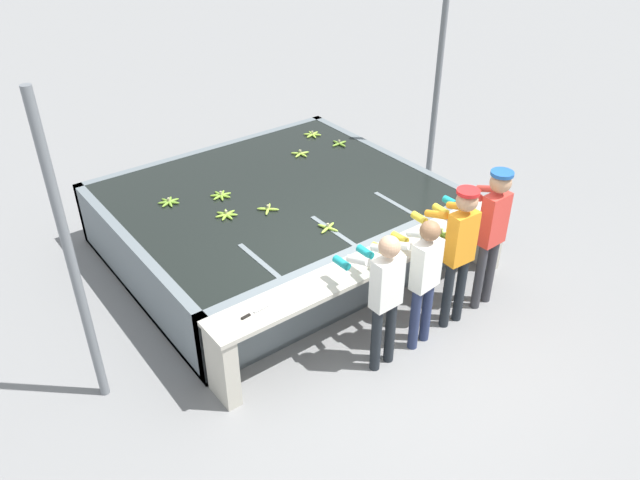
{
  "coord_description": "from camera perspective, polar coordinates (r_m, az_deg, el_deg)",
  "views": [
    {
      "loc": [
        -3.88,
        -3.89,
        4.71
      ],
      "look_at": [
        0.0,
        1.22,
        0.61
      ],
      "focal_mm": 35.0,
      "sensor_mm": 36.0,
      "label": 1
    }
  ],
  "objects": [
    {
      "name": "ground_plane",
      "position": [
        7.24,
        5.89,
        -8.23
      ],
      "size": [
        80.0,
        80.0,
        0.0
      ],
      "primitive_type": "plane",
      "color": "gray",
      "rests_on": "ground"
    },
    {
      "name": "wash_tank",
      "position": [
        8.4,
        -4.06,
        1.84
      ],
      "size": [
        4.1,
        3.52,
        0.87
      ],
      "color": "slate",
      "rests_on": "ground"
    },
    {
      "name": "work_ledge",
      "position": [
        6.99,
        4.93,
        -3.48
      ],
      "size": [
        4.1,
        0.45,
        0.87
      ],
      "color": "#B7B2A3",
      "rests_on": "ground"
    },
    {
      "name": "worker_0",
      "position": [
        6.24,
        5.85,
        -4.62
      ],
      "size": [
        0.41,
        0.71,
        1.61
      ],
      "color": "#1E2328",
      "rests_on": "ground"
    },
    {
      "name": "worker_1",
      "position": [
        6.57,
        9.35,
        -2.99
      ],
      "size": [
        0.45,
        0.72,
        1.57
      ],
      "color": "navy",
      "rests_on": "ground"
    },
    {
      "name": "worker_2",
      "position": [
        6.87,
        12.55,
        -0.36
      ],
      "size": [
        0.43,
        0.73,
        1.73
      ],
      "color": "#1E2328",
      "rests_on": "ground"
    },
    {
      "name": "worker_3",
      "position": [
        7.25,
        15.35,
        1.3
      ],
      "size": [
        0.41,
        0.73,
        1.77
      ],
      "color": "#38383D",
      "rests_on": "ground"
    },
    {
      "name": "banana_bunch_floating_0",
      "position": [
        7.67,
        -8.56,
        2.31
      ],
      "size": [
        0.28,
        0.27,
        0.08
      ],
      "color": "#8CB738",
      "rests_on": "wash_tank"
    },
    {
      "name": "banana_bunch_floating_1",
      "position": [
        7.74,
        -4.78,
        2.84
      ],
      "size": [
        0.23,
        0.23,
        0.08
      ],
      "color": "#9EC642",
      "rests_on": "wash_tank"
    },
    {
      "name": "banana_bunch_floating_2",
      "position": [
        8.09,
        -13.64,
        3.4
      ],
      "size": [
        0.28,
        0.28,
        0.08
      ],
      "color": "#75A333",
      "rests_on": "wash_tank"
    },
    {
      "name": "banana_bunch_floating_3",
      "position": [
        9.8,
        -0.7,
        9.62
      ],
      "size": [
        0.28,
        0.28,
        0.08
      ],
      "color": "#9EC642",
      "rests_on": "wash_tank"
    },
    {
      "name": "banana_bunch_floating_4",
      "position": [
        8.12,
        -9.04,
        4.05
      ],
      "size": [
        0.28,
        0.28,
        0.08
      ],
      "color": "#7FAD33",
      "rests_on": "wash_tank"
    },
    {
      "name": "banana_bunch_floating_5",
      "position": [
        7.33,
        0.72,
        1.13
      ],
      "size": [
        0.27,
        0.27,
        0.08
      ],
      "color": "#9EC642",
      "rests_on": "wash_tank"
    },
    {
      "name": "banana_bunch_floating_6",
      "position": [
        9.49,
        1.77,
        8.8
      ],
      "size": [
        0.28,
        0.28,
        0.08
      ],
      "color": "#75A333",
      "rests_on": "wash_tank"
    },
    {
      "name": "banana_bunch_floating_7",
      "position": [
        9.16,
        -1.81,
        7.9
      ],
      "size": [
        0.28,
        0.27,
        0.08
      ],
      "color": "#9EC642",
      "rests_on": "wash_tank"
    },
    {
      "name": "banana_bunch_ledge_0",
      "position": [
        7.33,
        10.96,
        0.53
      ],
      "size": [
        0.27,
        0.28,
        0.08
      ],
      "color": "#75A333",
      "rests_on": "work_ledge"
    },
    {
      "name": "knife_0",
      "position": [
        6.08,
        -6.26,
        -6.69
      ],
      "size": [
        0.35,
        0.06,
        0.02
      ],
      "color": "silver",
      "rests_on": "work_ledge"
    },
    {
      "name": "support_post_left",
      "position": [
        5.89,
        -21.75,
        -1.95
      ],
      "size": [
        0.09,
        0.09,
        3.2
      ],
      "color": "slate",
      "rests_on": "ground"
    },
    {
      "name": "support_post_right",
      "position": [
        9.51,
        10.6,
        12.95
      ],
      "size": [
        0.09,
        0.09,
        3.2
      ],
      "color": "slate",
      "rests_on": "ground"
    }
  ]
}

